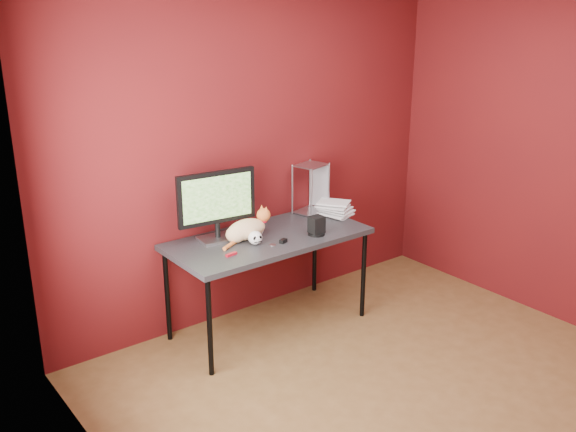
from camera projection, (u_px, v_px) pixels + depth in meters
room at (433, 182)px, 3.56m from camera, size 3.52×3.52×2.61m
desk at (268, 243)px, 4.75m from camera, size 1.50×0.70×0.75m
monitor at (217, 202)px, 4.57m from camera, size 0.59×0.22×0.51m
cat at (247, 229)px, 4.65m from camera, size 0.47×0.20×0.22m
skull_mug at (255, 238)px, 4.56m from camera, size 0.10×0.11×0.10m
speaker at (317, 226)px, 4.74m from camera, size 0.13×0.13×0.14m
book_stack at (330, 141)px, 4.93m from camera, size 0.29×0.31×1.24m
wire_rack at (311, 188)px, 5.19m from camera, size 0.28×0.25×0.41m
pocket_knife at (231, 254)px, 4.37m from camera, size 0.09×0.04×0.02m
black_gadget at (283, 241)px, 4.60m from camera, size 0.06×0.05×0.03m
washer at (273, 245)px, 4.56m from camera, size 0.05×0.05×0.00m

